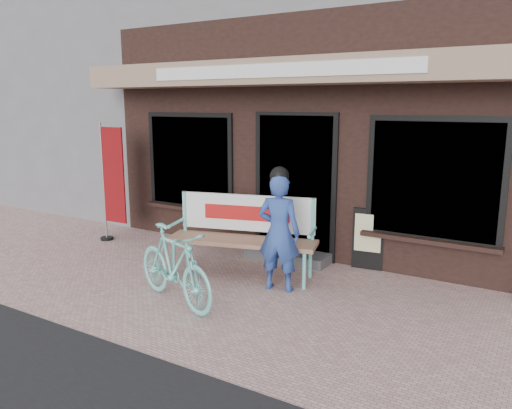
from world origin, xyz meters
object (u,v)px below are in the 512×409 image
Objects in this scene: person at (279,230)px; menu_stand at (368,238)px; bicycle at (174,266)px; bench at (244,229)px; nobori_red at (112,181)px.

menu_stand is at bearing 52.64° from person.
bicycle is at bearing -129.41° from menu_stand.
bench is at bearing 12.16° from bicycle.
bench is 1.04× the size of nobori_red.
person reaches higher than bicycle.
bench reaches higher than bicycle.
nobori_red reaches higher than bench.
menu_stand is (4.17, 0.84, -0.59)m from nobori_red.
person reaches higher than bench.
menu_stand is at bearing -13.64° from bicycle.
nobori_red is (-2.80, 0.27, 0.40)m from bench.
bench is 1.30m from bicycle.
person is 1.79× the size of menu_stand.
person is at bearing -19.92° from bicycle.
nobori_red is at bearing -175.47° from menu_stand.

